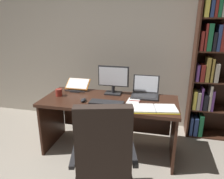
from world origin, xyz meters
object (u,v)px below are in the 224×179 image
(bookshelf, at_px, (214,66))
(office_chair, at_px, (104,165))
(pen, at_px, (135,101))
(desk, at_px, (111,112))
(reading_stand_with_book, at_px, (78,85))
(coffee_mug, at_px, (59,92))
(keyboard, at_px, (106,103))
(monitor, at_px, (113,80))
(notepad, at_px, (133,101))
(computer_mouse, at_px, (83,100))
(open_binder, at_px, (155,109))
(laptop, at_px, (145,92))

(bookshelf, relative_size, office_chair, 2.01)
(office_chair, height_order, pen, office_chair)
(desk, bearing_deg, reading_stand_with_book, 159.03)
(office_chair, distance_m, coffee_mug, 1.30)
(keyboard, bearing_deg, desk, 90.11)
(keyboard, distance_m, coffee_mug, 0.71)
(office_chair, distance_m, reading_stand_with_book, 1.45)
(monitor, bearing_deg, notepad, -37.08)
(notepad, bearing_deg, pen, 0.00)
(desk, distance_m, bookshelf, 1.62)
(computer_mouse, distance_m, reading_stand_with_book, 0.49)
(reading_stand_with_book, distance_m, notepad, 0.91)
(reading_stand_with_book, height_order, pen, reading_stand_with_book)
(bookshelf, height_order, monitor, bookshelf)
(office_chair, height_order, open_binder, office_chair)
(monitor, xyz_separation_m, pen, (0.33, -0.24, -0.18))
(office_chair, bearing_deg, bookshelf, 39.32)
(computer_mouse, height_order, coffee_mug, coffee_mug)
(bookshelf, height_order, reading_stand_with_book, bookshelf)
(desk, height_order, bookshelf, bookshelf)
(coffee_mug, bearing_deg, keyboard, -10.37)
(office_chair, xyz_separation_m, open_binder, (0.41, 0.72, 0.30))
(computer_mouse, height_order, notepad, computer_mouse)
(desk, distance_m, keyboard, 0.30)
(reading_stand_with_book, xyz_separation_m, open_binder, (1.13, -0.47, -0.06))
(office_chair, bearing_deg, desk, 84.79)
(reading_stand_with_book, bearing_deg, computer_mouse, -59.82)
(open_binder, distance_m, coffee_mug, 1.30)
(monitor, distance_m, notepad, 0.43)
(laptop, xyz_separation_m, computer_mouse, (-0.74, -0.38, -0.04))
(office_chair, bearing_deg, notepad, 66.19)
(office_chair, relative_size, pen, 7.77)
(computer_mouse, xyz_separation_m, reading_stand_with_book, (-0.25, 0.42, 0.05))
(computer_mouse, height_order, reading_stand_with_book, reading_stand_with_book)
(pen, bearing_deg, bookshelf, 36.23)
(coffee_mug, bearing_deg, reading_stand_with_book, 63.14)
(desk, relative_size, reading_stand_with_book, 5.18)
(laptop, bearing_deg, reading_stand_with_book, 177.57)
(monitor, xyz_separation_m, reading_stand_with_book, (-0.55, 0.05, -0.12))
(monitor, xyz_separation_m, computer_mouse, (-0.30, -0.38, -0.17))
(notepad, distance_m, pen, 0.02)
(keyboard, bearing_deg, computer_mouse, 180.00)
(bookshelf, xyz_separation_m, office_chair, (-1.19, -1.67, -0.63))
(desk, height_order, pen, pen)
(office_chair, relative_size, notepad, 5.18)
(computer_mouse, xyz_separation_m, pen, (0.63, 0.14, -0.01))
(laptop, height_order, pen, laptop)
(bookshelf, bearing_deg, open_binder, -129.44)
(monitor, distance_m, coffee_mug, 0.75)
(notepad, bearing_deg, keyboard, -155.84)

